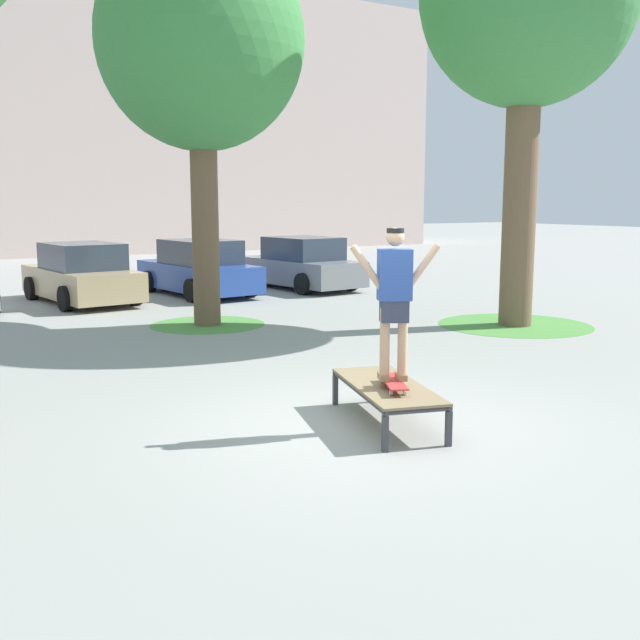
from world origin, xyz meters
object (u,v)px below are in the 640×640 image
(skate_box, at_px, (387,388))
(car_blue, at_px, (199,270))
(skateboard, at_px, (393,382))
(car_tan, at_px, (82,275))
(tree_mid_back, at_px, (201,43))
(car_grey, at_px, (301,265))
(skater, at_px, (394,293))

(skate_box, relative_size, car_blue, 0.47)
(skateboard, xyz_separation_m, car_tan, (-0.48, 12.50, 0.15))
(skateboard, distance_m, car_blue, 12.77)
(tree_mid_back, height_order, car_grey, tree_mid_back)
(car_grey, bearing_deg, skater, -114.91)
(skater, xyz_separation_m, tree_mid_back, (0.92, 7.72, 4.05))
(car_blue, bearing_deg, car_tan, 179.89)
(car_tan, distance_m, car_blue, 3.11)
(car_tan, height_order, car_blue, same)
(skate_box, height_order, tree_mid_back, tree_mid_back)
(skateboard, xyz_separation_m, skater, (0.00, 0.00, 0.99))
(tree_mid_back, xyz_separation_m, car_grey, (4.82, 4.65, -4.89))
(skater, height_order, tree_mid_back, tree_mid_back)
(tree_mid_back, bearing_deg, car_tan, 106.42)
(skater, relative_size, tree_mid_back, 0.22)
(skateboard, height_order, car_tan, car_tan)
(skate_box, bearing_deg, skater, -105.78)
(skate_box, height_order, car_grey, car_grey)
(skateboard, relative_size, tree_mid_back, 0.10)
(skate_box, height_order, skateboard, skateboard)
(tree_mid_back, relative_size, car_grey, 1.78)
(skater, height_order, car_grey, skater)
(tree_mid_back, bearing_deg, skate_box, -96.60)
(tree_mid_back, relative_size, car_tan, 1.78)
(skater, relative_size, car_tan, 0.39)
(car_grey, bearing_deg, car_tan, 178.82)
(car_blue, bearing_deg, tree_mid_back, -109.66)
(skate_box, xyz_separation_m, skater, (-0.05, -0.18, 1.12))
(skater, distance_m, tree_mid_back, 8.76)
(skate_box, xyz_separation_m, car_grey, (5.69, 12.18, 0.28))
(skateboard, bearing_deg, car_blue, 78.11)
(skateboard, xyz_separation_m, car_grey, (5.74, 12.37, 0.15))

